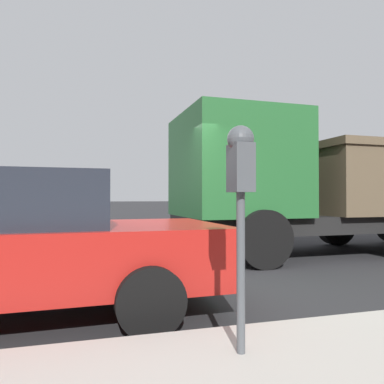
# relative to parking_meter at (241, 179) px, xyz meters

# --- Properties ---
(ground_plane) EXTENTS (220.00, 220.00, 0.00)m
(ground_plane) POSITION_rel_parking_meter_xyz_m (2.73, 0.13, -1.39)
(ground_plane) COLOR #2B2B2D
(parking_meter) EXTENTS (0.21, 0.19, 1.59)m
(parking_meter) POSITION_rel_parking_meter_xyz_m (0.00, 0.00, 0.00)
(parking_meter) COLOR #4C5156
(parking_meter) RESTS_ON sidewalk
(dump_truck) EXTENTS (2.83, 7.68, 2.96)m
(dump_truck) POSITION_rel_parking_meter_xyz_m (4.80, -4.51, 0.15)
(dump_truck) COLOR black
(dump_truck) RESTS_ON ground_plane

